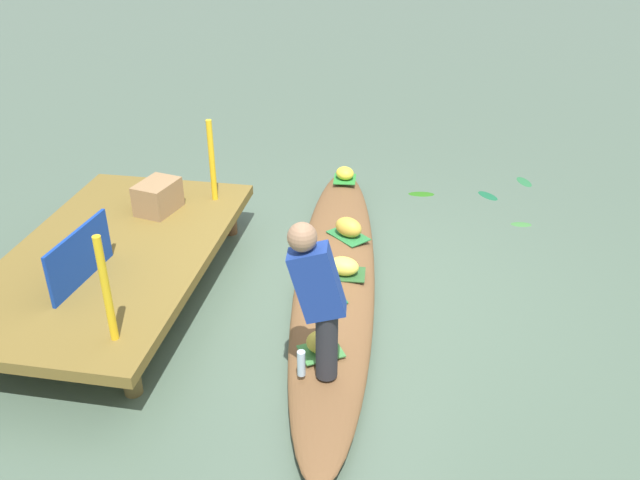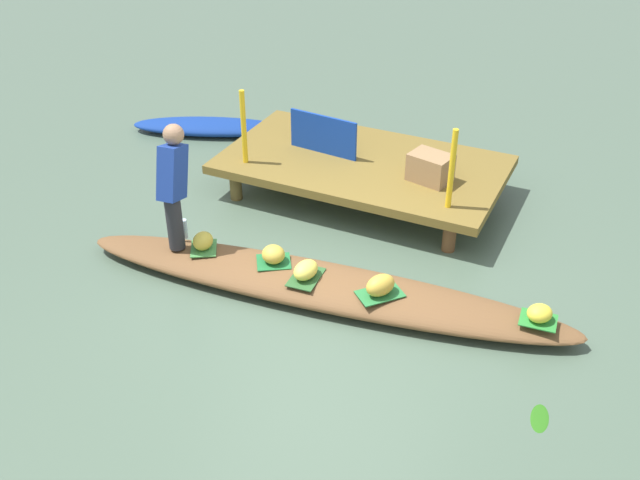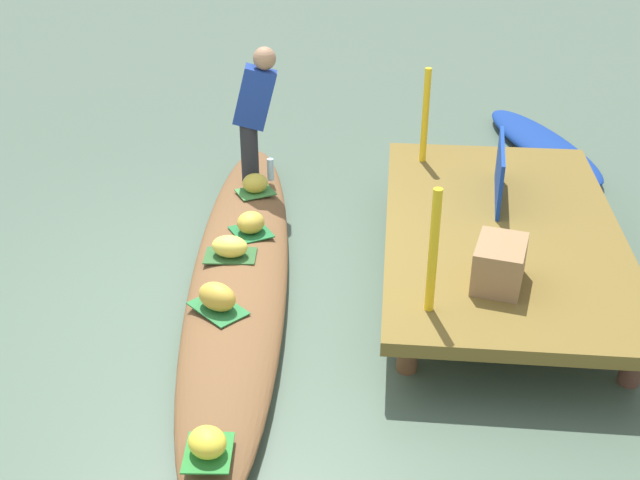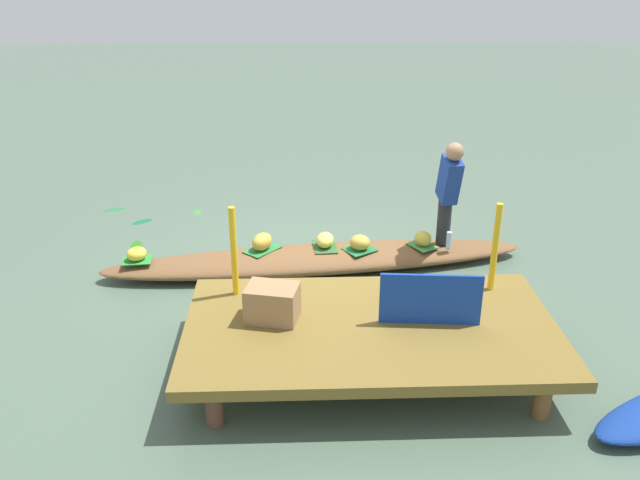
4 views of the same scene
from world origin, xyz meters
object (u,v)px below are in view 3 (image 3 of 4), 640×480
banana_bunch_0 (251,222)px  produce_crate (499,264)px  vendor_boat (240,276)px  vendor_person (255,108)px  market_banner (500,172)px  banana_bunch_3 (230,246)px  banana_bunch_2 (217,297)px  water_bottle (270,169)px  banana_bunch_1 (255,183)px  moored_boat (543,144)px  banana_bunch_4 (207,442)px

banana_bunch_0 → produce_crate: (0.94, 1.87, 0.27)m
banana_bunch_0 → vendor_boat: bearing=-1.1°
vendor_person → market_banner: (0.59, 2.11, -0.26)m
banana_bunch_3 → produce_crate: bearing=74.6°
banana_bunch_2 → water_bottle: bearing=178.6°
banana_bunch_1 → produce_crate: produce_crate is taller
produce_crate → banana_bunch_1: bearing=-130.6°
banana_bunch_2 → water_bottle: size_ratio=1.40×
vendor_boat → market_banner: size_ratio=5.65×
vendor_boat → vendor_person: (-1.49, -0.10, 0.82)m
moored_boat → banana_bunch_0: size_ratio=9.20×
banana_bunch_0 → banana_bunch_4: 2.50m
banana_bunch_0 → banana_bunch_3: size_ratio=0.82×
water_bottle → produce_crate: bearing=43.5°
banana_bunch_1 → banana_bunch_2: 1.86m
moored_boat → vendor_person: vendor_person is taller
vendor_boat → produce_crate: (0.44, 1.88, 0.48)m
banana_bunch_0 → market_banner: (-0.41, 1.99, 0.35)m
banana_bunch_1 → vendor_person: (-0.26, -0.02, 0.61)m
produce_crate → banana_bunch_3: bearing=-105.4°
moored_boat → vendor_person: bearing=-83.8°
moored_boat → banana_bunch_3: bearing=-65.7°
vendor_boat → vendor_person: bearing=177.6°
banana_bunch_1 → moored_boat: bearing=121.6°
banana_bunch_4 → market_banner: 3.43m
banana_bunch_0 → market_banner: 2.07m
banana_bunch_4 → produce_crate: size_ratio=0.51×
produce_crate → market_banner: bearing=174.6°
banana_bunch_2 → water_bottle: (-2.14, 0.05, 0.00)m
moored_boat → banana_bunch_2: size_ratio=7.29×
banana_bunch_1 → vendor_boat: bearing=3.6°
moored_boat → banana_bunch_2: bearing=-58.8°
produce_crate → vendor_boat: bearing=-103.3°
banana_bunch_3 → banana_bunch_0: bearing=166.2°
banana_bunch_1 → water_bottle: (-0.28, 0.10, 0.01)m
banana_bunch_1 → banana_bunch_4: banana_bunch_1 is taller
banana_bunch_2 → moored_boat: bearing=142.4°
banana_bunch_4 → water_bottle: size_ratio=1.08×
banana_bunch_4 → banana_bunch_3: bearing=-172.2°
vendor_boat → vendor_person: vendor_person is taller
vendor_boat → market_banner: market_banner is taller
banana_bunch_2 → produce_crate: size_ratio=0.66×
banana_bunch_1 → vendor_person: bearing=-174.9°
vendor_boat → banana_bunch_0: 0.53m
banana_bunch_3 → water_bottle: 1.42m
banana_bunch_1 → banana_bunch_2: (1.86, 0.04, 0.01)m
banana_bunch_2 → vendor_person: bearing=-178.2°
water_bottle → market_banner: bearing=72.8°
moored_boat → vendor_person: 3.29m
banana_bunch_2 → banana_bunch_0: bearing=177.8°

